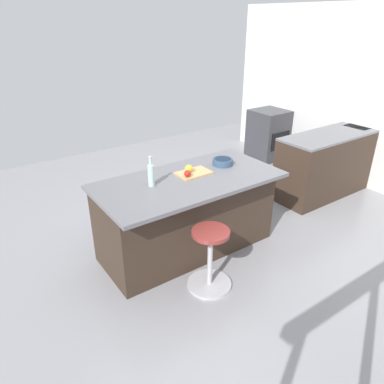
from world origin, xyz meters
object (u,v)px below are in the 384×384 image
(apple_yellow, at_px, (189,169))
(water_bottle, at_px, (151,174))
(oven_range, at_px, (268,134))
(apple_red, at_px, (187,174))
(kitchen_island, at_px, (187,214))
(cutting_board, at_px, (194,173))
(fruit_bowl, at_px, (223,161))
(stool_by_window, at_px, (210,261))

(apple_yellow, bearing_deg, water_bottle, 3.96)
(oven_range, xyz_separation_m, water_bottle, (3.33, 1.59, 0.56))
(apple_yellow, relative_size, water_bottle, 0.28)
(apple_yellow, distance_m, apple_red, 0.12)
(kitchen_island, height_order, water_bottle, water_bottle)
(kitchen_island, bearing_deg, apple_yellow, -138.92)
(water_bottle, bearing_deg, apple_red, 171.86)
(cutting_board, bearing_deg, water_bottle, 0.64)
(oven_range, distance_m, fruit_bowl, 2.88)
(cutting_board, bearing_deg, apple_red, 26.74)
(water_bottle, bearing_deg, oven_range, -154.50)
(water_bottle, bearing_deg, apple_yellow, -176.04)
(fruit_bowl, bearing_deg, kitchen_island, 6.88)
(oven_range, height_order, water_bottle, water_bottle)
(stool_by_window, bearing_deg, kitchen_island, -105.73)
(stool_by_window, bearing_deg, oven_range, -143.72)
(oven_range, height_order, fruit_bowl, fruit_bowl)
(cutting_board, height_order, apple_red, apple_red)
(oven_range, distance_m, cutting_board, 3.25)
(oven_range, xyz_separation_m, cutting_board, (2.81, 1.58, 0.45))
(oven_range, height_order, apple_yellow, apple_yellow)
(oven_range, bearing_deg, apple_yellow, 28.59)
(cutting_board, xyz_separation_m, fruit_bowl, (-0.43, -0.03, 0.03))
(stool_by_window, xyz_separation_m, water_bottle, (0.22, -0.69, 0.71))
(kitchen_island, bearing_deg, fruit_bowl, -173.12)
(apple_red, relative_size, fruit_bowl, 0.31)
(kitchen_island, distance_m, stool_by_window, 0.71)
(apple_yellow, distance_m, water_bottle, 0.48)
(apple_yellow, bearing_deg, fruit_bowl, -179.43)
(kitchen_island, relative_size, stool_by_window, 3.10)
(stool_by_window, distance_m, cutting_board, 0.97)
(cutting_board, bearing_deg, kitchen_island, 16.35)
(stool_by_window, distance_m, water_bottle, 1.02)
(cutting_board, height_order, apple_yellow, apple_yellow)
(cutting_board, xyz_separation_m, apple_red, (0.12, 0.06, 0.05))
(kitchen_island, bearing_deg, apple_red, 70.56)
(stool_by_window, bearing_deg, apple_yellow, -109.48)
(apple_yellow, height_order, fruit_bowl, apple_yellow)
(cutting_board, relative_size, water_bottle, 1.15)
(apple_red, bearing_deg, water_bottle, -8.14)
(kitchen_island, height_order, fruit_bowl, fruit_bowl)
(cutting_board, height_order, fruit_bowl, fruit_bowl)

